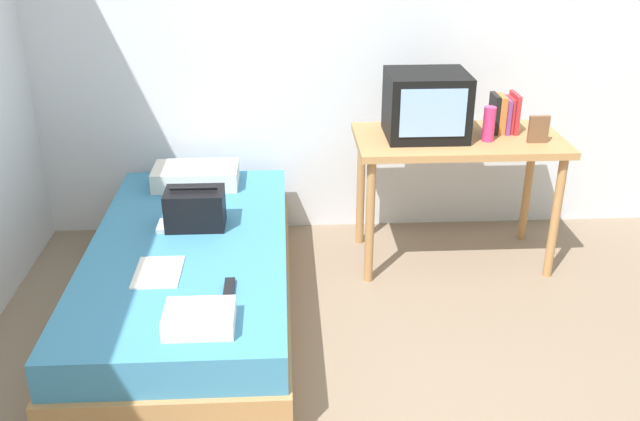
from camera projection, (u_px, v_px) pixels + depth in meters
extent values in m
cube|color=silver|center=(356.00, 24.00, 4.20)|extent=(5.20, 0.10, 2.60)
cube|color=#B27F4C|center=(193.00, 296.00, 3.62)|extent=(1.00, 2.00, 0.26)
cube|color=teal|center=(189.00, 258.00, 3.53)|extent=(0.97, 1.94, 0.17)
cube|color=#B27F4C|center=(459.00, 140.00, 3.96)|extent=(1.16, 0.60, 0.04)
cylinder|color=#B27F4C|center=(370.00, 222.00, 3.88)|extent=(0.05, 0.05, 0.73)
cylinder|color=#B27F4C|center=(555.00, 218.00, 3.93)|extent=(0.05, 0.05, 0.73)
cylinder|color=#B27F4C|center=(361.00, 189.00, 4.31)|extent=(0.05, 0.05, 0.73)
cylinder|color=#B27F4C|center=(528.00, 185.00, 4.36)|extent=(0.05, 0.05, 0.73)
cube|color=black|center=(426.00, 105.00, 3.89)|extent=(0.44, 0.38, 0.36)
cube|color=#8CB2E0|center=(433.00, 113.00, 3.71)|extent=(0.35, 0.01, 0.26)
cylinder|color=#E53372|center=(489.00, 124.00, 3.85)|extent=(0.07, 0.07, 0.19)
cube|color=black|center=(494.00, 113.00, 3.99)|extent=(0.03, 0.14, 0.22)
cube|color=#CC7233|center=(500.00, 114.00, 3.99)|extent=(0.04, 0.14, 0.21)
cube|color=#7A3D89|center=(505.00, 115.00, 4.00)|extent=(0.02, 0.16, 0.20)
cube|color=#B72D33|center=(509.00, 115.00, 4.00)|extent=(0.02, 0.14, 0.20)
cube|color=#B72D33|center=(514.00, 113.00, 3.99)|extent=(0.02, 0.17, 0.22)
cube|color=brown|center=(539.00, 129.00, 3.83)|extent=(0.11, 0.02, 0.15)
cube|color=silver|center=(196.00, 176.00, 4.16)|extent=(0.49, 0.29, 0.11)
cube|color=black|center=(195.00, 209.00, 3.63)|extent=(0.30, 0.20, 0.20)
cylinder|color=black|center=(193.00, 188.00, 3.58)|extent=(0.24, 0.02, 0.02)
cube|color=white|center=(158.00, 272.00, 3.22)|extent=(0.21, 0.29, 0.01)
cube|color=black|center=(229.00, 288.00, 3.08)|extent=(0.04, 0.16, 0.02)
cube|color=#B7B7BC|center=(162.00, 226.00, 3.64)|extent=(0.04, 0.14, 0.02)
cube|color=white|center=(200.00, 319.00, 2.81)|extent=(0.28, 0.22, 0.08)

